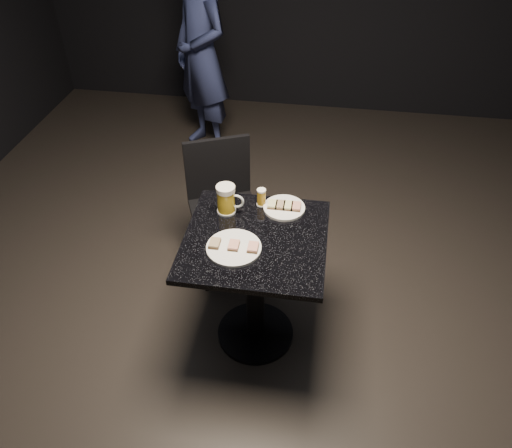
# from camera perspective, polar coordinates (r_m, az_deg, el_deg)

# --- Properties ---
(floor) EXTENTS (6.00, 6.00, 0.00)m
(floor) POSITION_cam_1_polar(r_m,az_deg,el_deg) (2.99, -0.06, -12.42)
(floor) COLOR black
(floor) RESTS_ON ground
(room_shell) EXTENTS (6.00, 6.00, 6.00)m
(room_shell) POSITION_cam_1_polar(r_m,az_deg,el_deg) (1.91, -0.10, 23.88)
(room_shell) COLOR black
(room_shell) RESTS_ON ground
(plate_large) EXTENTS (0.26, 0.26, 0.01)m
(plate_large) POSITION_cam_1_polar(r_m,az_deg,el_deg) (2.38, -2.55, -2.73)
(plate_large) COLOR white
(plate_large) RESTS_ON table
(plate_small) EXTENTS (0.22, 0.22, 0.01)m
(plate_small) POSITION_cam_1_polar(r_m,az_deg,el_deg) (2.62, 3.23, 1.86)
(plate_small) COLOR white
(plate_small) RESTS_ON table
(patron) EXTENTS (0.72, 0.71, 1.67)m
(patron) POSITION_cam_1_polar(r_m,az_deg,el_deg) (4.30, -6.25, 18.68)
(patron) COLOR navy
(patron) RESTS_ON floor
(table) EXTENTS (0.70, 0.70, 0.75)m
(table) POSITION_cam_1_polar(r_m,az_deg,el_deg) (2.61, -0.07, -5.56)
(table) COLOR black
(table) RESTS_ON floor
(beer_mug) EXTENTS (0.15, 0.10, 0.16)m
(beer_mug) POSITION_cam_1_polar(r_m,az_deg,el_deg) (2.56, -3.38, 2.85)
(beer_mug) COLOR silver
(beer_mug) RESTS_ON table
(beer_tumbler) EXTENTS (0.05, 0.05, 0.10)m
(beer_tumbler) POSITION_cam_1_polar(r_m,az_deg,el_deg) (2.62, 0.62, 3.07)
(beer_tumbler) COLOR white
(beer_tumbler) RESTS_ON table
(chair) EXTENTS (0.53, 0.53, 0.87)m
(chair) POSITION_cam_1_polar(r_m,az_deg,el_deg) (3.10, -3.83, 2.64)
(chair) COLOR black
(chair) RESTS_ON floor
(canapes_on_plate_large) EXTENTS (0.24, 0.07, 0.02)m
(canapes_on_plate_large) POSITION_cam_1_polar(r_m,az_deg,el_deg) (2.37, -2.56, -2.44)
(canapes_on_plate_large) COLOR #4C3521
(canapes_on_plate_large) RESTS_ON plate_large
(canapes_on_plate_small) EXTENTS (0.17, 0.07, 0.02)m
(canapes_on_plate_small) POSITION_cam_1_polar(r_m,az_deg,el_deg) (2.61, 3.24, 2.15)
(canapes_on_plate_small) COLOR #4C3521
(canapes_on_plate_small) RESTS_ON plate_small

